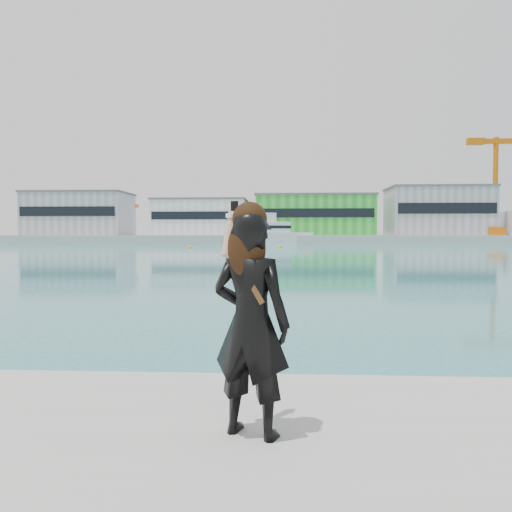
# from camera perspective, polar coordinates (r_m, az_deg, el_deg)

# --- Properties ---
(ground) EXTENTS (500.00, 500.00, 0.00)m
(ground) POSITION_cam_1_polar(r_m,az_deg,el_deg) (4.77, 6.26, -25.93)
(ground) COLOR #1B6A80
(ground) RESTS_ON ground
(far_quay) EXTENTS (320.00, 40.00, 2.00)m
(far_quay) POSITION_cam_1_polar(r_m,az_deg,el_deg) (134.19, 3.16, 1.98)
(far_quay) COLOR #9E9E99
(far_quay) RESTS_ON ground
(warehouse_grey_left) EXTENTS (26.52, 16.36, 11.50)m
(warehouse_grey_left) POSITION_cam_1_polar(r_m,az_deg,el_deg) (143.16, -19.50, 4.58)
(warehouse_grey_left) COLOR gray
(warehouse_grey_left) RESTS_ON far_quay
(warehouse_white) EXTENTS (24.48, 15.35, 9.50)m
(warehouse_white) POSITION_cam_1_polar(r_m,az_deg,el_deg) (134.02, -6.31, 4.43)
(warehouse_white) COLOR silver
(warehouse_white) RESTS_ON far_quay
(warehouse_green) EXTENTS (30.60, 16.36, 10.50)m
(warehouse_green) POSITION_cam_1_polar(r_m,az_deg,el_deg) (132.51, 6.64, 4.67)
(warehouse_green) COLOR green
(warehouse_green) RESTS_ON far_quay
(warehouse_grey_right) EXTENTS (25.50, 15.35, 12.50)m
(warehouse_grey_right) POSITION_cam_1_polar(r_m,az_deg,el_deg) (138.28, 20.05, 4.86)
(warehouse_grey_right) COLOR gray
(warehouse_grey_right) RESTS_ON far_quay
(dock_crane) EXTENTS (23.00, 4.00, 24.00)m
(dock_crane) POSITION_cam_1_polar(r_m,az_deg,el_deg) (137.63, 26.14, 7.60)
(dock_crane) COLOR #D0630C
(dock_crane) RESTS_ON far_quay
(flagpole_left) EXTENTS (1.28, 0.16, 8.00)m
(flagpole_left) POSITION_cam_1_polar(r_m,az_deg,el_deg) (130.80, -13.72, 4.32)
(flagpole_left) COLOR silver
(flagpole_left) RESTS_ON far_quay
(flagpole_right) EXTENTS (1.28, 0.16, 8.00)m
(flagpole_right) POSITION_cam_1_polar(r_m,az_deg,el_deg) (127.23, 13.21, 4.38)
(flagpole_right) COLOR silver
(flagpole_right) RESTS_ON far_quay
(motor_yacht) EXTENTS (20.52, 12.86, 9.30)m
(motor_yacht) POSITION_cam_1_polar(r_m,az_deg,el_deg) (114.30, 1.20, 2.70)
(motor_yacht) COLOR white
(motor_yacht) RESTS_ON ground
(buoy_near) EXTENTS (0.50, 0.50, 0.50)m
(buoy_near) POSITION_cam_1_polar(r_m,az_deg,el_deg) (84.65, 2.82, 0.99)
(buoy_near) COLOR yellow
(buoy_near) RESTS_ON ground
(buoy_far) EXTENTS (0.50, 0.50, 0.50)m
(buoy_far) POSITION_cam_1_polar(r_m,az_deg,el_deg) (81.06, -7.55, 0.90)
(buoy_far) COLOR yellow
(buoy_far) RESTS_ON ground
(woman) EXTENTS (0.69, 0.58, 1.72)m
(woman) POSITION_cam_1_polar(r_m,az_deg,el_deg) (3.63, -0.63, -6.96)
(woman) COLOR black
(woman) RESTS_ON near_quay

